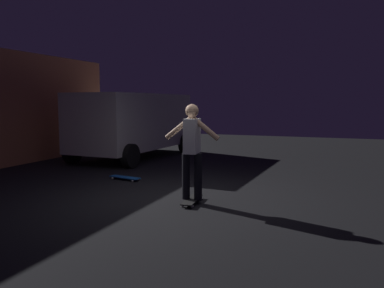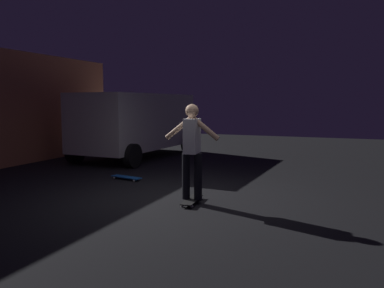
# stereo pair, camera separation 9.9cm
# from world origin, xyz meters

# --- Properties ---
(ground_plane) EXTENTS (28.00, 28.00, 0.00)m
(ground_plane) POSITION_xyz_m (0.00, 0.00, 0.00)
(ground_plane) COLOR black
(parked_van) EXTENTS (4.69, 2.40, 2.03)m
(parked_van) POSITION_xyz_m (4.45, 3.38, 1.16)
(parked_van) COLOR silver
(parked_van) RESTS_ON ground_plane
(skateboard_ridden) EXTENTS (0.80, 0.28, 0.07)m
(skateboard_ridden) POSITION_xyz_m (-0.18, -0.40, 0.06)
(skateboard_ridden) COLOR black
(skateboard_ridden) RESTS_ON ground_plane
(skateboard_spare) EXTENTS (0.34, 0.80, 0.07)m
(skateboard_spare) POSITION_xyz_m (1.19, 1.78, 0.06)
(skateboard_spare) COLOR #1959B2
(skateboard_spare) RESTS_ON ground_plane
(skater) EXTENTS (0.40, 0.99, 1.67)m
(skater) POSITION_xyz_m (-0.18, -0.40, 1.04)
(skater) COLOR black
(skater) RESTS_ON skateboard_ridden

